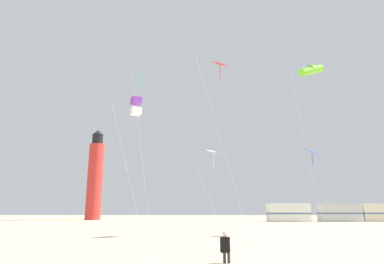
# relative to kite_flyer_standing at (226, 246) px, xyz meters

# --- Properties ---
(kite_flyer_standing) EXTENTS (0.40, 0.54, 1.16)m
(kite_flyer_standing) POSITION_rel_kite_flyer_standing_xyz_m (0.00, 0.00, 0.00)
(kite_flyer_standing) COLOR black
(kite_flyer_standing) RESTS_ON ground
(kite_diamond_cyan) EXTENTS (1.80, 1.80, 12.44)m
(kite_diamond_cyan) POSITION_rel_kite_flyer_standing_xyz_m (-5.74, 11.97, 11.02)
(kite_diamond_cyan) COLOR silver
(kite_diamond_cyan) RESTS_ON ground
(kite_tube_lime) EXTENTS (2.90, 2.50, 14.52)m
(kite_tube_lime) POSITION_rel_kite_flyer_standing_xyz_m (8.60, 14.96, 13.20)
(kite_tube_lime) COLOR silver
(kite_tube_lime) RESTS_ON ground
(kite_box_violet) EXTENTS (2.36, 1.72, 8.94)m
(kite_box_violet) POSITION_rel_kite_flyer_standing_xyz_m (-5.13, 7.59, 7.74)
(kite_box_violet) COLOR silver
(kite_box_violet) RESTS_ON ground
(kite_diamond_blue) EXTENTS (3.38, 2.42, 6.62)m
(kite_diamond_blue) POSITION_rel_kite_flyer_standing_xyz_m (7.81, 13.95, 5.57)
(kite_diamond_blue) COLOR silver
(kite_diamond_blue) RESTS_ON ground
(kite_diamond_scarlet) EXTENTS (3.40, 2.42, 12.87)m
(kite_diamond_scarlet) POSITION_rel_kite_flyer_standing_xyz_m (0.44, 10.70, 11.40)
(kite_diamond_scarlet) COLOR silver
(kite_diamond_scarlet) RESTS_ON ground
(kite_diamond_white) EXTENTS (2.72, 2.59, 6.55)m
(kite_diamond_white) POSITION_rel_kite_flyer_standing_xyz_m (-0.11, 13.45, 5.51)
(kite_diamond_white) COLOR silver
(kite_diamond_white) RESTS_ON ground
(lighthouse_distant) EXTENTS (2.80, 2.80, 16.80)m
(lighthouse_distant) POSITION_rel_kite_flyer_standing_xyz_m (-21.41, 49.21, 7.22)
(lighthouse_distant) COLOR red
(lighthouse_distant) RESTS_ON ground
(rv_van_white) EXTENTS (6.59, 2.80, 2.80)m
(rv_van_white) POSITION_rel_kite_flyer_standing_xyz_m (12.06, 41.28, 0.78)
(rv_van_white) COLOR white
(rv_van_white) RESTS_ON ground
(rv_van_silver) EXTENTS (6.62, 2.88, 2.80)m
(rv_van_silver) POSITION_rel_kite_flyer_standing_xyz_m (20.37, 42.42, 0.78)
(rv_van_silver) COLOR #B7BABF
(rv_van_silver) RESTS_ON ground
(rv_van_cream) EXTENTS (6.59, 2.78, 2.80)m
(rv_van_cream) POSITION_rel_kite_flyer_standing_xyz_m (27.24, 43.49, 0.78)
(rv_van_cream) COLOR beige
(rv_van_cream) RESTS_ON ground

